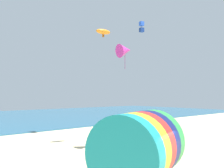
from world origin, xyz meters
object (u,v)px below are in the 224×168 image
kite_magenta_delta (125,50)px  bystander_near_water (128,131)px  kite_handler (154,149)px  kite_orange_parafoil (103,32)px  giant_inflatable_tube (140,147)px  kite_blue_box (142,27)px

kite_magenta_delta → bystander_near_water: bearing=42.8°
kite_magenta_delta → bystander_near_water: (3.41, 3.16, -6.85)m
kite_magenta_delta → bystander_near_water: 8.28m
kite_handler → kite_orange_parafoil: kite_orange_parafoil is taller
giant_inflatable_tube → kite_blue_box: 14.08m
giant_inflatable_tube → kite_orange_parafoil: bearing=61.8°
kite_handler → bystander_near_water: bearing=56.1°
kite_handler → kite_blue_box: size_ratio=1.70×
kite_handler → kite_blue_box: bearing=47.1°
kite_blue_box → kite_handler: bearing=-132.9°
giant_inflatable_tube → kite_magenta_delta: kite_magenta_delta is taller
kite_orange_parafoil → bystander_near_water: size_ratio=0.93×
kite_orange_parafoil → kite_blue_box: 4.12m
giant_inflatable_tube → bystander_near_water: giant_inflatable_tube is taller
giant_inflatable_tube → kite_orange_parafoil: (4.33, 8.07, 7.91)m
kite_handler → kite_blue_box: kite_blue_box is taller
kite_orange_parafoil → kite_handler: bearing=-101.7°
giant_inflatable_tube → kite_blue_box: (8.24, 7.20, 8.86)m
kite_handler → kite_magenta_delta: size_ratio=0.86×
kite_blue_box → kite_magenta_delta: (-3.96, -1.82, -2.93)m
giant_inflatable_tube → kite_blue_box: size_ratio=4.98×
giant_inflatable_tube → kite_handler: 3.41m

